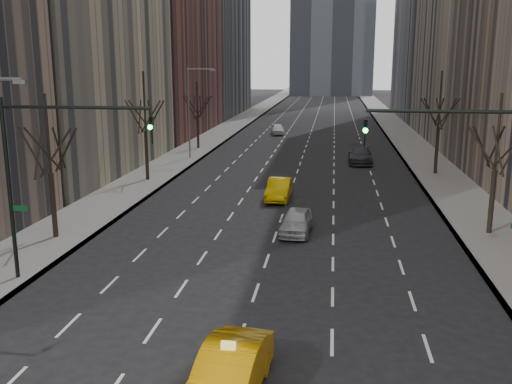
% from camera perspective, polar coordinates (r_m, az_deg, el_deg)
% --- Properties ---
extents(sidewalk_left, '(4.50, 320.00, 0.15)m').
position_cam_1_polar(sidewalk_left, '(82.47, -3.05, 6.20)').
color(sidewalk_left, slate).
rests_on(sidewalk_left, ground).
extents(sidewalk_right, '(4.50, 320.00, 0.15)m').
position_cam_1_polar(sidewalk_right, '(81.56, 14.20, 5.75)').
color(sidewalk_right, slate).
rests_on(sidewalk_right, ground).
extents(tree_lw_b, '(3.36, 3.50, 7.82)m').
position_cam_1_polar(tree_lw_b, '(32.74, -19.83, 1.78)').
color(tree_lw_b, black).
rests_on(tree_lw_b, ground).
extents(tree_lw_c, '(3.36, 3.50, 8.74)m').
position_cam_1_polar(tree_lw_c, '(47.29, -10.97, 5.88)').
color(tree_lw_c, black).
rests_on(tree_lw_c, ground).
extents(tree_lw_d, '(3.36, 3.50, 7.36)m').
position_cam_1_polar(tree_lw_d, '(64.55, -5.86, 7.42)').
color(tree_lw_d, black).
rests_on(tree_lw_d, ground).
extents(tree_rw_b, '(3.36, 3.50, 7.82)m').
position_cam_1_polar(tree_rw_b, '(34.19, 22.76, 1.98)').
color(tree_rw_b, black).
rests_on(tree_rw_b, ground).
extents(tree_rw_c, '(3.36, 3.50, 8.74)m').
position_cam_1_polar(tree_rw_c, '(51.56, 17.75, 6.07)').
color(tree_rw_c, black).
rests_on(tree_rw_c, ground).
extents(traffic_mast_left, '(6.69, 0.39, 8.00)m').
position_cam_1_polar(traffic_mast_left, '(25.88, -20.47, 2.96)').
color(traffic_mast_left, black).
rests_on(traffic_mast_left, ground).
extents(traffic_mast_right, '(6.69, 0.39, 8.00)m').
position_cam_1_polar(traffic_mast_right, '(23.63, 22.42, 1.92)').
color(traffic_mast_right, black).
rests_on(traffic_mast_right, ground).
extents(streetlight_far, '(2.83, 0.22, 9.00)m').
position_cam_1_polar(streetlight_far, '(57.33, -6.41, 8.80)').
color(streetlight_far, slate).
rests_on(streetlight_far, ground).
extents(taxi_sedan, '(2.18, 4.97, 1.59)m').
position_cam_1_polar(taxi_sedan, '(17.25, -2.75, -17.74)').
color(taxi_sedan, '#D79104').
rests_on(taxi_sedan, ground).
extents(silver_sedan_ahead, '(1.92, 4.23, 1.41)m').
position_cam_1_polar(silver_sedan_ahead, '(32.70, 4.05, -2.93)').
color(silver_sedan_ahead, '#A8ABB0').
rests_on(silver_sedan_ahead, ground).
extents(far_taxi, '(1.64, 4.54, 1.49)m').
position_cam_1_polar(far_taxi, '(40.64, 2.33, 0.28)').
color(far_taxi, '#DBAD04').
rests_on(far_taxi, ground).
extents(far_suv_grey, '(2.28, 5.54, 1.60)m').
position_cam_1_polar(far_suv_grey, '(56.36, 10.39, 3.67)').
color(far_suv_grey, '#2B2B30').
rests_on(far_suv_grey, ground).
extents(far_car_white, '(2.23, 4.35, 1.42)m').
position_cam_1_polar(far_car_white, '(77.99, 2.18, 6.29)').
color(far_car_white, silver).
rests_on(far_car_white, ground).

